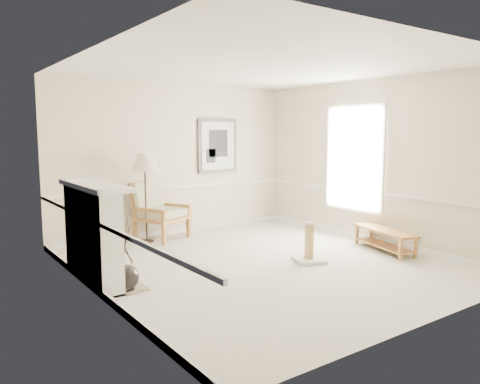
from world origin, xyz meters
name	(u,v)px	position (x,y,z in m)	size (l,w,h in m)	color
ground	(263,264)	(0.00, 0.00, 0.00)	(5.50, 5.50, 0.00)	silver
room	(267,139)	(0.14, 0.08, 1.87)	(5.04, 5.54, 2.92)	beige
fireplace	(93,234)	(-2.34, 0.60, 0.64)	(0.64, 1.64, 1.31)	white
floor_vase	(126,278)	(-2.15, -0.01, 0.17)	(0.32, 0.32, 0.93)	black
armchair	(157,208)	(-0.54, 2.51, 0.57)	(1.06, 1.10, 1.06)	#A36334
floor_lamp	(145,165)	(-0.84, 2.31, 1.40)	(0.61, 0.61, 1.61)	black
bench	(385,236)	(2.15, -0.56, 0.24)	(0.70, 1.33, 0.36)	#A36334
scratching_post	(309,249)	(0.64, -0.33, 0.20)	(0.57, 0.57, 0.62)	beige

